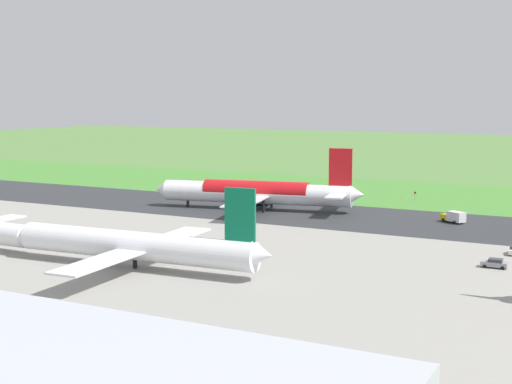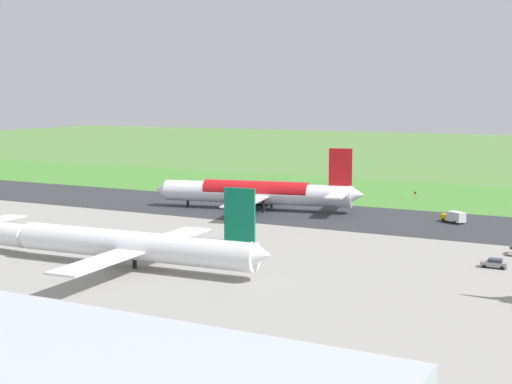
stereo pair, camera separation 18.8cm
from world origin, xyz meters
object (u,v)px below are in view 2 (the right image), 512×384
Objects in this scene: airliner_parked_mid at (136,245)px; service_car_ops at (494,263)px; no_stopping_sign at (415,196)px; traffic_cone_orange at (402,198)px; service_truck_baggage at (454,217)px; airliner_main at (257,193)px.

service_car_ops is (-52.25, -27.50, -3.08)m from airliner_parked_mid.
no_stopping_sign is 5.59m from traffic_cone_orange.
service_truck_baggage is at bearing 123.42° from traffic_cone_orange.
airliner_parked_mid is at bearing 78.53° from no_stopping_sign.
service_truck_baggage is at bearing -118.29° from airliner_parked_mid.
airliner_parked_mid is 101.67m from traffic_cone_orange.
no_stopping_sign is (16.85, -29.38, 0.19)m from service_truck_baggage.
airliner_main is 8.79× the size of service_truck_baggage.
traffic_cone_orange is at bearing -56.58° from service_truck_baggage.
service_truck_baggage is at bearing 119.84° from no_stopping_sign.
airliner_main is 73.55m from service_car_ops.
airliner_main is 97.86× the size of traffic_cone_orange.
airliner_parked_mid is at bearing 27.76° from service_car_ops.
service_truck_baggage is 11.13× the size of traffic_cone_orange.
airliner_main reaches higher than no_stopping_sign.
airliner_parked_mid reaches higher than no_stopping_sign.
service_truck_baggage is (-47.73, -3.37, -2.95)m from airliner_main.
no_stopping_sign is at bearing -133.32° from airliner_main.
airliner_parked_mid is 8.04× the size of service_truck_baggage.
airliner_parked_mid is at bearing 61.71° from service_truck_baggage.
airliner_main is 47.94m from service_truck_baggage.
service_truck_baggage reaches higher than service_car_ops.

